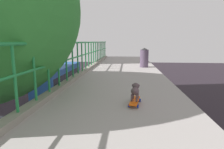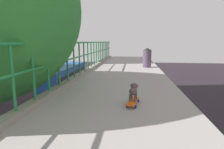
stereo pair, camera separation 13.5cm
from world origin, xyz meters
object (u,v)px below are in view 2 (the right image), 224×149
Objects in this scene: small_dog at (133,90)px; litter_bin at (147,57)px; toy_skateboard at (133,101)px; city_bus at (65,77)px; car_red_taxi_seventh at (65,114)px.

litter_bin reaches higher than small_dog.
litter_bin reaches higher than toy_skateboard.
car_red_taxi_seventh is at bearing -69.48° from city_bus.
car_red_taxi_seventh is 13.11m from toy_skateboard.
toy_skateboard is 0.65× the size of litter_bin.
car_red_taxi_seventh is 12.94× the size of small_dog.
litter_bin reaches higher than city_bus.
small_dog is 0.39× the size of litter_bin.
city_bus is at bearing 110.52° from car_red_taxi_seventh.
toy_skateboard is at bearing -100.01° from small_dog.
car_red_taxi_seventh is at bearing 117.41° from toy_skateboard.
car_red_taxi_seventh is 9.92m from litter_bin.
car_red_taxi_seventh is 0.39× the size of city_bus.
city_bus is 18.06m from litter_bin.
litter_bin is at bearing -56.97° from city_bus.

